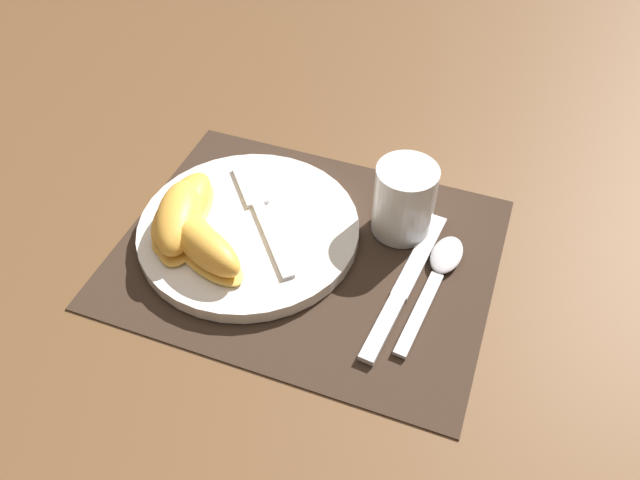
{
  "coord_description": "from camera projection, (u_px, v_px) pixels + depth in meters",
  "views": [
    {
      "loc": [
        0.18,
        -0.44,
        0.53
      ],
      "look_at": [
        0.02,
        0.0,
        0.02
      ],
      "focal_mm": 35.0,
      "sensor_mm": 36.0,
      "label": 1
    }
  ],
  "objects": [
    {
      "name": "ground_plane",
      "position": [
        307.0,
        252.0,
        0.71
      ],
      "size": [
        3.0,
        3.0,
        0.0
      ],
      "primitive_type": "plane",
      "color": "brown"
    },
    {
      "name": "placemat",
      "position": [
        307.0,
        251.0,
        0.71
      ],
      "size": [
        0.42,
        0.33,
        0.0
      ],
      "color": "#38281E",
      "rests_on": "ground_plane"
    },
    {
      "name": "plate",
      "position": [
        248.0,
        231.0,
        0.72
      ],
      "size": [
        0.26,
        0.26,
        0.02
      ],
      "color": "white",
      "rests_on": "placemat"
    },
    {
      "name": "knife",
      "position": [
        404.0,
        286.0,
        0.67
      ],
      "size": [
        0.04,
        0.22,
        0.01
      ],
      "color": "silver",
      "rests_on": "placemat"
    },
    {
      "name": "citrus_wedge_3",
      "position": [
        206.0,
        249.0,
        0.67
      ],
      "size": [
        0.12,
        0.08,
        0.04
      ],
      "color": "#F7C656",
      "rests_on": "plate"
    },
    {
      "name": "spoon",
      "position": [
        440.0,
        270.0,
        0.68
      ],
      "size": [
        0.04,
        0.18,
        0.01
      ],
      "color": "silver",
      "rests_on": "placemat"
    },
    {
      "name": "citrus_wedge_1",
      "position": [
        179.0,
        219.0,
        0.7
      ],
      "size": [
        0.09,
        0.13,
        0.04
      ],
      "color": "#F7C656",
      "rests_on": "plate"
    },
    {
      "name": "citrus_wedge_2",
      "position": [
        200.0,
        239.0,
        0.68
      ],
      "size": [
        0.13,
        0.1,
        0.04
      ],
      "color": "#F7C656",
      "rests_on": "plate"
    },
    {
      "name": "fork",
      "position": [
        260.0,
        209.0,
        0.73
      ],
      "size": [
        0.14,
        0.16,
        0.0
      ],
      "color": "silver",
      "rests_on": "plate"
    },
    {
      "name": "citrus_wedge_0",
      "position": [
        182.0,
        210.0,
        0.71
      ],
      "size": [
        0.06,
        0.13,
        0.03
      ],
      "color": "#F7C656",
      "rests_on": "plate"
    },
    {
      "name": "juice_glass",
      "position": [
        404.0,
        203.0,
        0.71
      ],
      "size": [
        0.07,
        0.07,
        0.09
      ],
      "color": "silver",
      "rests_on": "placemat"
    }
  ]
}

